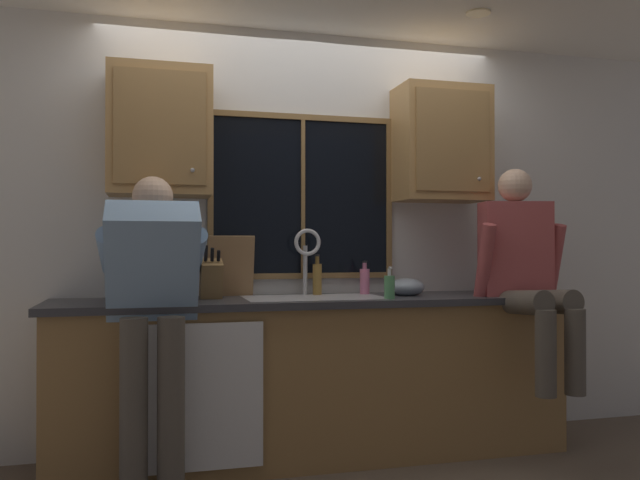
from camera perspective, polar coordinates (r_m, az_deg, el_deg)
name	(u,v)px	position (r m, az deg, el deg)	size (l,w,h in m)	color
back_wall	(303,237)	(4.07, -1.55, 0.28)	(5.31, 0.12, 2.55)	silver
ceiling_downlight_right	(478,13)	(3.99, 13.83, 18.91)	(0.14, 0.14, 0.01)	#FFEAB2
window_glass	(303,197)	(4.01, -1.56, 3.87)	(1.10, 0.02, 0.95)	black
window_frame_top	(303,117)	(4.07, -1.52, 10.81)	(1.17, 0.02, 0.04)	olive
window_frame_bottom	(303,276)	(3.99, -1.53, -3.19)	(1.17, 0.02, 0.04)	olive
window_frame_left	(210,195)	(3.91, -9.67, 3.99)	(0.04, 0.02, 0.95)	olive
window_frame_right	(389,198)	(4.17, 6.11, 3.70)	(0.04, 0.02, 0.95)	olive
window_mullion_center	(303,196)	(4.00, -1.52, 3.88)	(0.02, 0.02, 0.95)	olive
lower_cabinet_run	(316,380)	(3.81, -0.32, -12.31)	(2.91, 0.58, 0.88)	#A07744
countertop	(317,301)	(3.72, -0.24, -5.42)	(2.97, 0.62, 0.04)	#38383D
dishwasher_front	(204,397)	(3.39, -10.23, -13.48)	(0.60, 0.02, 0.74)	white
upper_cabinet_left	(160,132)	(3.79, -13.97, 9.26)	(0.57, 0.36, 0.72)	#B2844C
upper_cabinet_right	(441,144)	(4.18, 10.68, 8.31)	(0.57, 0.36, 0.72)	#B2844C
sink	(314,315)	(3.74, -0.53, -6.61)	(0.80, 0.46, 0.21)	#B7B7BC
faucet	(308,253)	(3.89, -1.07, -1.18)	(0.18, 0.09, 0.40)	silver
person_standing	(153,297)	(3.28, -14.58, -4.86)	(0.53, 0.68, 1.58)	#595147
person_sitting_on_counter	(525,265)	(3.95, 17.64, -2.16)	(0.54, 0.63, 1.26)	#595147
knife_block	(211,280)	(3.67, -9.59, -3.47)	(0.12, 0.18, 0.32)	olive
cutting_board	(231,266)	(3.84, -7.88, -2.31)	(0.27, 0.02, 0.36)	#997047
mixing_bowl	(406,287)	(3.92, 7.64, -4.17)	(0.22, 0.22, 0.11)	#8C99A8
soap_dispenser	(389,287)	(3.64, 6.16, -4.11)	(0.06, 0.07, 0.18)	#59A566
bottle_green_glass	(365,281)	(3.98, 3.97, -3.60)	(0.06, 0.06, 0.21)	pink
bottle_tall_clear	(317,278)	(3.92, -0.25, -3.40)	(0.06, 0.06, 0.25)	olive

